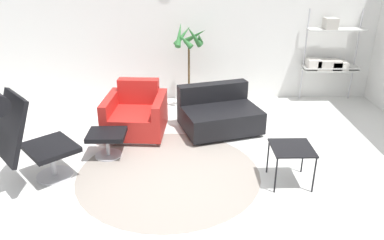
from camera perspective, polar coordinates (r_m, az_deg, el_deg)
The scene contains 10 objects.
ground_plane at distance 4.75m, azimuth -0.13°, elevation -7.97°, with size 12.00×12.00×0.00m, color silver.
wall_back at distance 6.90m, azimuth -0.56°, elevation 14.55°, with size 12.00×0.09×2.80m.
round_rug at distance 4.74m, azimuth -3.57°, elevation -8.05°, with size 2.28×2.28×0.01m.
lounge_chair at distance 4.57m, azimuth -24.85°, elevation -1.06°, with size 1.05×1.02×1.24m.
ottoman at distance 5.12m, azimuth -12.82°, elevation -2.75°, with size 0.50×0.42×0.35m.
armchair_red at distance 5.71m, azimuth -8.51°, elevation 0.61°, with size 0.93×0.93×0.77m.
couch_low at distance 5.79m, azimuth 4.11°, elevation 0.79°, with size 1.33×1.16×0.67m.
side_table at distance 4.50m, azimuth 14.97°, elevation -4.52°, with size 0.48×0.48×0.47m.
potted_plant at distance 6.56m, azimuth -0.42°, elevation 7.57°, with size 0.61×0.58×1.49m.
shelf_unit at distance 7.24m, azimuth 20.25°, elevation 9.12°, with size 1.00×0.28×1.67m.
Camera 1 is at (-0.07, -4.04, 2.48)m, focal length 35.00 mm.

